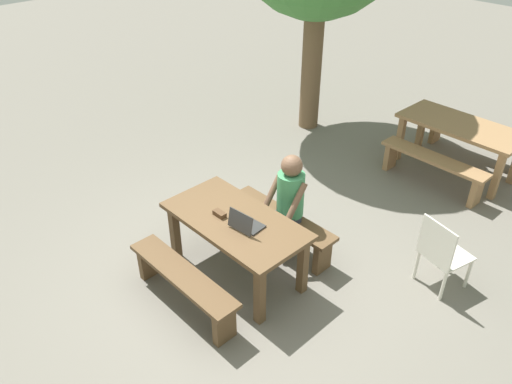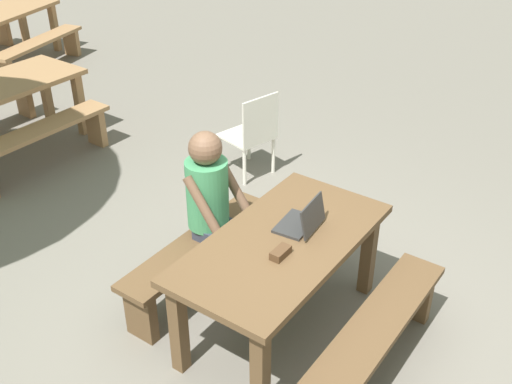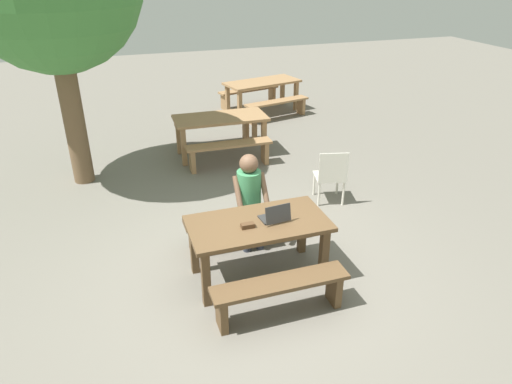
% 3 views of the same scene
% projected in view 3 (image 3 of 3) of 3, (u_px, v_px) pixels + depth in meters
% --- Properties ---
extents(ground_plane, '(30.00, 30.00, 0.00)m').
position_uv_depth(ground_plane, '(258.00, 275.00, 5.60)').
color(ground_plane, slate).
extents(picnic_table_front, '(1.60, 0.83, 0.75)m').
position_uv_depth(picnic_table_front, '(258.00, 231.00, 5.31)').
color(picnic_table_front, brown).
rests_on(picnic_table_front, ground).
extents(bench_near, '(1.48, 0.30, 0.44)m').
position_uv_depth(bench_near, '(280.00, 290.00, 4.84)').
color(bench_near, brown).
rests_on(bench_near, ground).
extents(bench_far, '(1.48, 0.30, 0.44)m').
position_uv_depth(bench_far, '(241.00, 223.00, 6.06)').
color(bench_far, brown).
rests_on(bench_far, ground).
extents(laptop, '(0.33, 0.28, 0.22)m').
position_uv_depth(laptop, '(275.00, 216.00, 5.26)').
color(laptop, '#2D2D2D').
rests_on(laptop, picnic_table_front).
extents(small_pouch, '(0.15, 0.07, 0.05)m').
position_uv_depth(small_pouch, '(248.00, 226.00, 5.13)').
color(small_pouch, '#4C331E').
rests_on(small_pouch, picnic_table_front).
extents(person_seated, '(0.42, 0.41, 1.28)m').
position_uv_depth(person_seated, '(250.00, 194.00, 5.87)').
color(person_seated, '#333847').
rests_on(person_seated, ground).
extents(plastic_chair, '(0.53, 0.53, 0.88)m').
position_uv_depth(plastic_chair, '(331.00, 176.00, 7.06)').
color(plastic_chair, silver).
rests_on(plastic_chair, ground).
extents(picnic_table_mid, '(1.94, 1.19, 0.76)m').
position_uv_depth(picnic_table_mid, '(262.00, 86.00, 11.24)').
color(picnic_table_mid, '#9E754C').
rests_on(picnic_table_mid, ground).
extents(bench_mid_south, '(1.66, 0.66, 0.43)m').
position_uv_depth(bench_mid_south, '(277.00, 105.00, 10.89)').
color(bench_mid_south, '#9E754C').
rests_on(bench_mid_south, ground).
extents(bench_mid_north, '(1.66, 0.66, 0.43)m').
position_uv_depth(bench_mid_north, '(249.00, 93.00, 11.88)').
color(bench_mid_north, '#9E754C').
rests_on(bench_mid_north, ground).
extents(picnic_table_rear, '(1.75, 0.84, 0.76)m').
position_uv_depth(picnic_table_rear, '(220.00, 123.00, 8.74)').
color(picnic_table_rear, '#9E754C').
rests_on(picnic_table_rear, ground).
extents(bench_rear_south, '(1.57, 0.33, 0.46)m').
position_uv_depth(bench_rear_south, '(229.00, 150.00, 8.33)').
color(bench_rear_south, '#9E754C').
rests_on(bench_rear_south, ground).
extents(bench_rear_north, '(1.57, 0.33, 0.46)m').
position_uv_depth(bench_rear_north, '(214.00, 127.00, 9.42)').
color(bench_rear_north, '#9E754C').
rests_on(bench_rear_north, ground).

